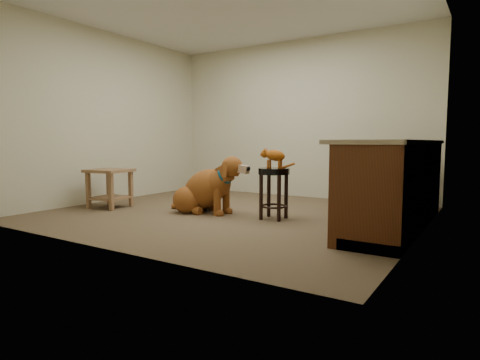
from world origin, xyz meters
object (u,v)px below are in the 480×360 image
Objects in this scene: side_table at (110,182)px; tabby_kitten at (273,156)px; wood_stool at (391,193)px; golden_retriever at (206,190)px; padded_stool at (274,183)px.

side_table is 1.42× the size of tabby_kitten.
side_table is at bearing -163.03° from wood_stool.
golden_retriever reaches higher than side_table.
padded_stool is at bearing -5.72° from tabby_kitten.
golden_retriever is at bearing -178.81° from tabby_kitten.
tabby_kitten reaches higher than padded_stool.
wood_stool is 1.57× the size of tabby_kitten.
tabby_kitten is at bearing 5.31° from golden_retriever.
golden_retriever reaches higher than wood_stool.
wood_stool is 1.10× the size of side_table.
padded_stool is 0.32m from tabby_kitten.
wood_stool is (1.22, 0.58, -0.09)m from padded_stool.
tabby_kitten is (2.31, 0.50, 0.40)m from side_table.
side_table is 0.47× the size of golden_retriever.
golden_retriever reaches higher than padded_stool.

